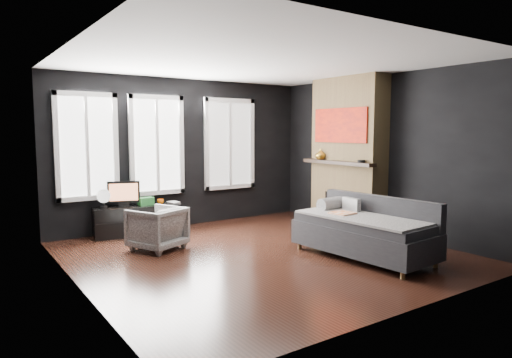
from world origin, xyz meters
TOP-DOWN VIEW (x-y plane):
  - floor at (0.00, 0.00)m, footprint 5.00×5.00m
  - ceiling at (0.00, 0.00)m, footprint 5.00×5.00m
  - wall_back at (0.00, 2.50)m, footprint 5.00×0.02m
  - wall_left at (-2.50, 0.00)m, footprint 0.02×5.00m
  - wall_right at (2.50, 0.00)m, footprint 0.02×5.00m
  - windows at (-0.45, 2.46)m, footprint 4.00×0.16m
  - fireplace at (2.30, 0.60)m, footprint 0.70×1.62m
  - sofa at (1.06, -0.93)m, footprint 1.12×2.03m
  - stripe_pillow at (1.25, -0.52)m, footprint 0.11×0.33m
  - armchair at (-1.13, 1.10)m, footprint 0.88×0.86m
  - media_console at (-1.02, 2.24)m, footprint 1.49×0.64m
  - monitor at (-1.22, 2.31)m, footprint 0.55×0.28m
  - desk_fan at (-1.55, 2.32)m, footprint 0.24×0.24m
  - mug at (-0.63, 2.17)m, footprint 0.13×0.12m
  - book at (-0.45, 2.18)m, footprint 0.16×0.04m
  - storage_box at (-0.87, 2.21)m, footprint 0.25×0.16m
  - mantel_vase at (2.05, 1.05)m, footprint 0.22×0.23m
  - mantel_clock at (2.05, 0.05)m, footprint 0.17×0.17m

SIDE VIEW (x-z plane):
  - floor at x=0.00m, z-range 0.00..0.00m
  - media_console at x=-1.02m, z-range 0.00..0.50m
  - armchair at x=-1.13m, z-range 0.00..0.70m
  - sofa at x=1.06m, z-range 0.00..0.84m
  - mug at x=-0.63m, z-range 0.50..0.60m
  - storage_box at x=-0.87m, z-range 0.50..0.63m
  - book at x=-0.45m, z-range 0.50..0.71m
  - stripe_pillow at x=1.25m, z-range 0.44..0.77m
  - desk_fan at x=-1.55m, z-range 0.50..0.82m
  - monitor at x=-1.22m, z-range 0.50..0.97m
  - mantel_clock at x=2.05m, z-range 1.23..1.27m
  - mantel_vase at x=2.05m, z-range 1.23..1.42m
  - wall_back at x=0.00m, z-range 0.00..2.70m
  - wall_left at x=-2.50m, z-range 0.00..2.70m
  - wall_right at x=2.50m, z-range 0.00..2.70m
  - fireplace at x=2.30m, z-range 0.00..2.70m
  - windows at x=-0.45m, z-range 1.50..3.26m
  - ceiling at x=0.00m, z-range 2.70..2.70m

